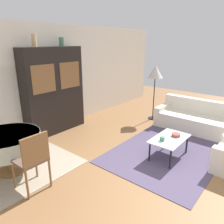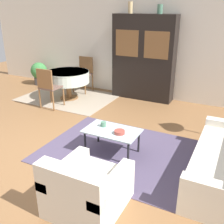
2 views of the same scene
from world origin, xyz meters
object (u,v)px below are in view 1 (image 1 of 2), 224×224
(coffee_table, at_px, (169,140))
(display_cabinet, at_px, (54,91))
(floor_lamp, at_px, (155,73))
(cup, at_px, (162,139))
(couch, at_px, (196,120))
(dining_table, at_px, (8,142))
(vase_tall, at_px, (34,41))
(dining_chair_near, at_px, (32,158))
(bowl, at_px, (176,135))
(vase_short, at_px, (62,42))

(coffee_table, relative_size, display_cabinet, 0.42)
(floor_lamp, height_order, cup, floor_lamp)
(couch, distance_m, dining_table, 4.56)
(cup, bearing_deg, vase_tall, 105.44)
(dining_chair_near, relative_size, cup, 10.39)
(couch, xyz_separation_m, dining_chair_near, (-4.14, 1.10, 0.30))
(couch, bearing_deg, bowl, 94.95)
(cup, distance_m, bowl, 0.38)
(floor_lamp, distance_m, cup, 2.62)
(floor_lamp, relative_size, bowl, 9.39)
(cup, relative_size, vase_tall, 0.34)
(coffee_table, relative_size, cup, 9.71)
(coffee_table, xyz_separation_m, vase_short, (-0.23, 2.93, 1.88))
(vase_tall, xyz_separation_m, vase_short, (0.76, 0.00, -0.03))
(couch, relative_size, bowl, 11.79)
(dining_table, bearing_deg, couch, -24.47)
(couch, distance_m, floor_lamp, 1.72)
(couch, bearing_deg, vase_tall, 44.80)
(couch, distance_m, vase_short, 4.03)
(coffee_table, height_order, dining_table, dining_table)
(couch, distance_m, dining_chair_near, 4.29)
(dining_table, height_order, vase_short, vase_short)
(coffee_table, xyz_separation_m, vase_tall, (-0.99, 2.93, 1.91))
(coffee_table, height_order, bowl, bowl)
(dining_chair_near, bearing_deg, floor_lamp, 2.92)
(dining_chair_near, relative_size, floor_lamp, 0.61)
(dining_table, distance_m, vase_tall, 2.35)
(floor_lamp, distance_m, bowl, 2.42)
(dining_chair_near, distance_m, cup, 2.39)
(display_cabinet, relative_size, dining_chair_near, 2.21)
(coffee_table, bearing_deg, dining_chair_near, 152.67)
(vase_short, bearing_deg, dining_chair_near, -140.12)
(dining_table, bearing_deg, vase_tall, 35.94)
(display_cabinet, bearing_deg, couch, -49.58)
(couch, relative_size, display_cabinet, 0.94)
(coffee_table, bearing_deg, cup, 161.46)
(coffee_table, height_order, vase_tall, vase_tall)
(floor_lamp, bearing_deg, dining_table, 172.27)
(bowl, xyz_separation_m, vase_tall, (-1.15, 2.98, 1.83))
(bowl, distance_m, vase_short, 3.51)
(couch, relative_size, vase_short, 9.46)
(bowl, distance_m, vase_tall, 3.69)
(floor_lamp, xyz_separation_m, vase_short, (-2.09, 1.52, 0.87))
(couch, xyz_separation_m, vase_short, (-2.06, 2.84, 1.98))
(couch, xyz_separation_m, bowl, (-1.67, -0.14, 0.18))
(display_cabinet, distance_m, bowl, 3.14)
(cup, bearing_deg, dining_chair_near, 151.90)
(cup, relative_size, vase_short, 0.44)
(bowl, height_order, vase_short, vase_short)
(display_cabinet, height_order, floor_lamp, display_cabinet)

